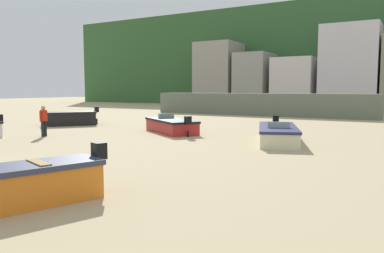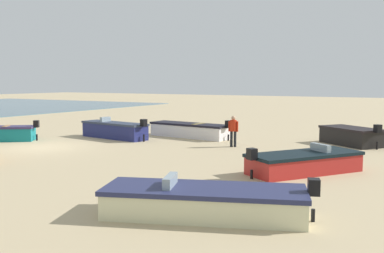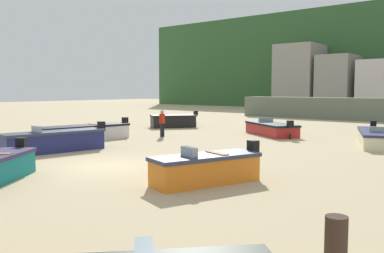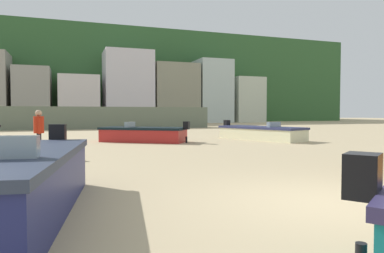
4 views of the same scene
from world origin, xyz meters
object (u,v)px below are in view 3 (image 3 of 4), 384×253
at_px(boat_white_6, 85,132).
at_px(boat_orange_7, 206,168).
at_px(boat_cream_3, 377,138).
at_px(boat_black_0, 173,121).
at_px(boat_navy_1, 54,141).
at_px(boat_red_4, 271,129).
at_px(beach_walker_foreground, 162,121).

distance_m(boat_white_6, boat_orange_7, 12.78).
distance_m(boat_cream_3, boat_white_6, 15.81).
relative_size(boat_black_0, boat_cream_3, 0.68).
distance_m(boat_navy_1, boat_red_4, 13.32).
distance_m(boat_black_0, boat_cream_3, 14.99).
bearing_deg(boat_black_0, boat_cream_3, -146.96).
relative_size(boat_navy_1, boat_red_4, 1.09).
bearing_deg(boat_black_0, boat_white_6, 135.65).
height_order(boat_white_6, beach_walker_foreground, beach_walker_foreground).
bearing_deg(boat_navy_1, boat_orange_7, -175.92).
relative_size(boat_navy_1, beach_walker_foreground, 3.08).
height_order(boat_black_0, boat_cream_3, boat_black_0).
xyz_separation_m(boat_black_0, boat_orange_7, (13.46, -13.54, -0.01)).
distance_m(boat_black_0, boat_red_4, 8.44).
bearing_deg(boat_navy_1, boat_cream_3, -123.71).
bearing_deg(beach_walker_foreground, boat_navy_1, 174.83).
height_order(boat_red_4, beach_walker_foreground, beach_walker_foreground).
height_order(boat_black_0, boat_navy_1, boat_navy_1).
xyz_separation_m(boat_red_4, boat_white_6, (-6.97, -8.95, 0.04)).
distance_m(boat_navy_1, boat_white_6, 4.54).
height_order(boat_navy_1, boat_red_4, boat_navy_1).
height_order(boat_cream_3, boat_orange_7, boat_orange_7).
xyz_separation_m(boat_black_0, boat_navy_1, (4.14, -12.81, 0.01)).
height_order(boat_navy_1, boat_white_6, boat_navy_1).
bearing_deg(beach_walker_foreground, boat_cream_3, -76.99).
distance_m(boat_navy_1, beach_walker_foreground, 7.62).
bearing_deg(boat_cream_3, boat_black_0, -23.97).
xyz_separation_m(boat_cream_3, boat_red_4, (-6.53, 0.73, 0.01)).
xyz_separation_m(boat_black_0, boat_red_4, (8.43, -0.19, -0.08)).
bearing_deg(boat_white_6, boat_orange_7, 166.76).
relative_size(boat_red_4, beach_walker_foreground, 2.82).
height_order(boat_cream_3, boat_white_6, boat_white_6).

